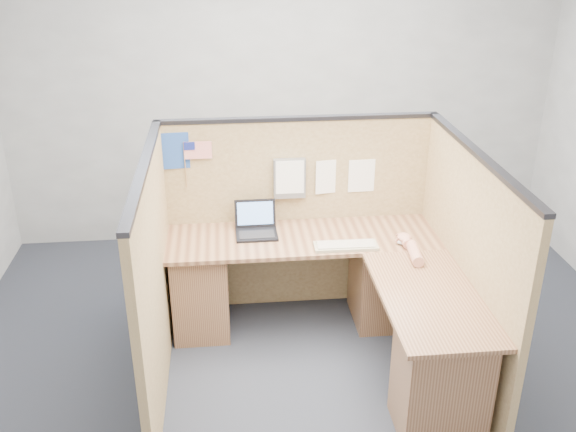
{
  "coord_description": "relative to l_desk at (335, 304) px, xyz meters",
  "views": [
    {
      "loc": [
        -0.52,
        -3.43,
        2.79
      ],
      "look_at": [
        -0.12,
        0.5,
        0.98
      ],
      "focal_mm": 40.0,
      "sensor_mm": 36.0,
      "label": 1
    }
  ],
  "objects": [
    {
      "name": "hand_forearm",
      "position": [
        0.52,
        0.06,
        0.38
      ],
      "size": [
        0.12,
        0.41,
        0.09
      ],
      "color": "tan",
      "rests_on": "l_desk"
    },
    {
      "name": "american_flag",
      "position": [
        -0.93,
        0.67,
        0.91
      ],
      "size": [
        0.2,
        0.01,
        0.34
      ],
      "color": "olive",
      "rests_on": "cubicle_partitions"
    },
    {
      "name": "paper_left",
      "position": [
        0.29,
        0.68,
        0.67
      ],
      "size": [
        0.2,
        0.01,
        0.25
      ],
      "primitive_type": "cube",
      "rotation": [
        0.0,
        0.0,
        0.03
      ],
      "color": "white",
      "rests_on": "cubicle_partitions"
    },
    {
      "name": "mouse",
      "position": [
        0.51,
        0.2,
        0.36
      ],
      "size": [
        0.13,
        0.1,
        0.05
      ],
      "primitive_type": "ellipsoid",
      "rotation": [
        0.0,
        0.0,
        0.3
      ],
      "color": "silver",
      "rests_on": "l_desk"
    },
    {
      "name": "file_holder",
      "position": [
        -0.25,
        0.66,
        0.69
      ],
      "size": [
        0.24,
        0.05,
        0.3
      ],
      "color": "slate",
      "rests_on": "cubicle_partitions"
    },
    {
      "name": "laptop",
      "position": [
        -0.51,
        0.5,
        0.39
      ],
      "size": [
        0.3,
        0.29,
        0.22
      ],
      "rotation": [
        0.0,
        0.0,
        0.01
      ],
      "color": "black",
      "rests_on": "l_desk"
    },
    {
      "name": "cubicle_partitions",
      "position": [
        -0.18,
        0.14,
        0.38
      ],
      "size": [
        2.06,
        1.83,
        1.53
      ],
      "color": "olive",
      "rests_on": "floor"
    },
    {
      "name": "keyboard",
      "position": [
        0.09,
        0.19,
        0.35
      ],
      "size": [
        0.45,
        0.16,
        0.03
      ],
      "rotation": [
        0.0,
        0.0,
        -0.02
      ],
      "color": "gray",
      "rests_on": "l_desk"
    },
    {
      "name": "paper_right",
      "position": [
        0.05,
        0.68,
        0.68
      ],
      "size": [
        0.2,
        0.04,
        0.26
      ],
      "primitive_type": "cube",
      "rotation": [
        0.0,
        0.0,
        0.16
      ],
      "color": "white",
      "rests_on": "cubicle_partitions"
    },
    {
      "name": "blue_poster",
      "position": [
        -1.06,
        0.68,
        0.92
      ],
      "size": [
        0.2,
        0.02,
        0.27
      ],
      "primitive_type": "cube",
      "rotation": [
        0.0,
        0.0,
        0.08
      ],
      "color": "#214799",
      "rests_on": "cubicle_partitions"
    },
    {
      "name": "wall_back",
      "position": [
        -0.18,
        1.96,
        1.01
      ],
      "size": [
        5.0,
        0.0,
        5.0
      ],
      "primitive_type": "plane",
      "rotation": [
        1.57,
        0.0,
        0.0
      ],
      "color": "gray",
      "rests_on": "floor"
    },
    {
      "name": "l_desk",
      "position": [
        0.0,
        0.0,
        0.0
      ],
      "size": [
        1.95,
        1.75,
        0.73
      ],
      "color": "brown",
      "rests_on": "floor"
    },
    {
      "name": "floor",
      "position": [
        -0.18,
        -0.29,
        -0.39
      ],
      "size": [
        5.0,
        5.0,
        0.0
      ],
      "primitive_type": "plane",
      "color": "#20252E",
      "rests_on": "ground"
    }
  ]
}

